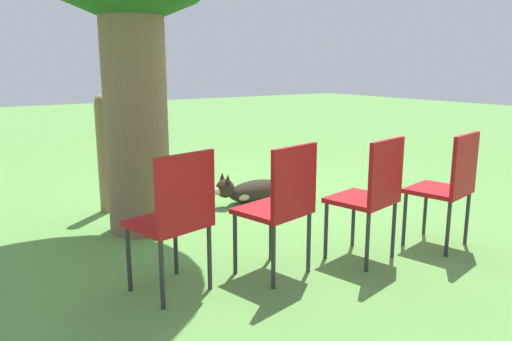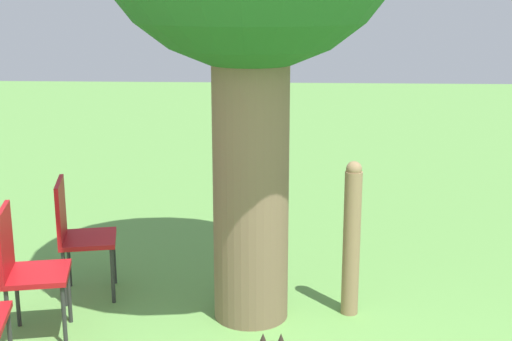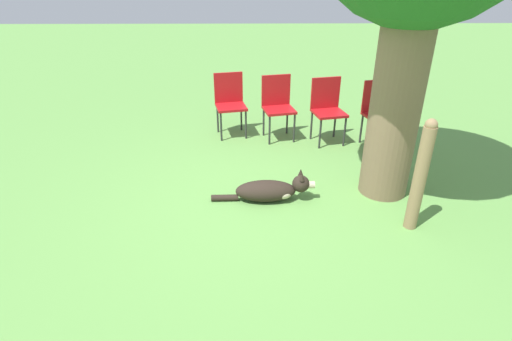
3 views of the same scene
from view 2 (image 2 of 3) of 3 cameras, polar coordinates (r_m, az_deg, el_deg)
The scene contains 3 objects.
fence_post at distance 5.27m, azimuth 7.66°, elevation -5.39°, with size 0.13×0.13×1.17m.
red_chair_2 at distance 5.13m, azimuth -18.10°, elevation -7.11°, with size 0.50×0.52×0.94m.
red_chair_3 at distance 5.72m, azimuth -14.16°, elevation -4.61°, with size 0.50×0.52×0.94m.
Camera 2 is at (0.07, -3.68, 2.35)m, focal length 50.00 mm.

